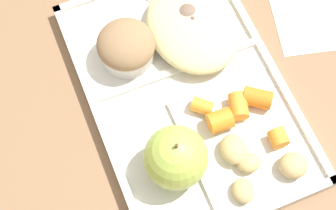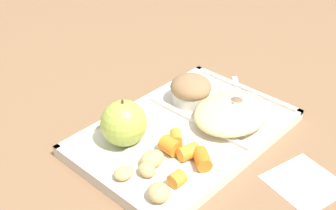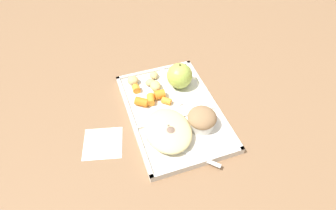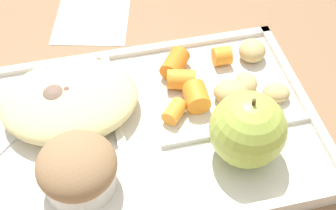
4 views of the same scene
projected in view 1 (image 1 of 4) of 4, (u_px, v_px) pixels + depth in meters
The scene contains 19 objects.
ground at pixel (185, 94), 0.68m from camera, with size 6.00×6.00×0.00m, color #846042.
lunch_tray at pixel (185, 92), 0.67m from camera, with size 0.36×0.24×0.02m.
green_apple at pixel (176, 158), 0.59m from camera, with size 0.08×0.08×0.08m.
bran_muffin at pixel (126, 47), 0.67m from camera, with size 0.08×0.08×0.05m.
carrot_slice_near_corner at pixel (239, 106), 0.65m from camera, with size 0.02×0.02×0.03m, color orange.
carrot_slice_large at pixel (202, 106), 0.65m from camera, with size 0.02×0.02×0.03m, color orange.
carrot_slice_center at pixel (220, 121), 0.64m from camera, with size 0.03×0.03×0.03m, color orange.
carrot_slice_small at pixel (278, 138), 0.63m from camera, with size 0.02×0.02×0.02m, color orange.
carrot_slice_back at pixel (257, 98), 0.65m from camera, with size 0.02×0.02×0.04m, color orange.
potato_chunk_corner at pixel (243, 191), 0.61m from camera, with size 0.03×0.03×0.02m, color tan.
potato_chunk_browned at pixel (249, 163), 0.62m from camera, with size 0.03×0.02×0.02m, color tan.
potato_chunk_golden at pixel (234, 150), 0.63m from camera, with size 0.04×0.03×0.02m, color tan.
potato_chunk_small at pixel (293, 165), 0.62m from camera, with size 0.03×0.03×0.02m, color tan.
egg_noodle_pile at pixel (193, 26), 0.69m from camera, with size 0.15×0.12×0.04m, color beige.
meatball_side at pixel (192, 26), 0.69m from camera, with size 0.04×0.04×0.04m, color brown.
meatball_center at pixel (187, 18), 0.69m from camera, with size 0.04×0.04×0.04m, color #755B4C.
meatball_front at pixel (204, 34), 0.69m from camera, with size 0.03×0.03×0.03m, color brown.
plastic_fork at pixel (158, 1), 0.72m from camera, with size 0.13×0.12×0.00m.
paper_napkin at pixel (311, 22), 0.73m from camera, with size 0.10×0.10×0.00m, color white.
Camera 1 is at (-0.26, 0.13, 0.62)m, focal length 55.68 mm.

